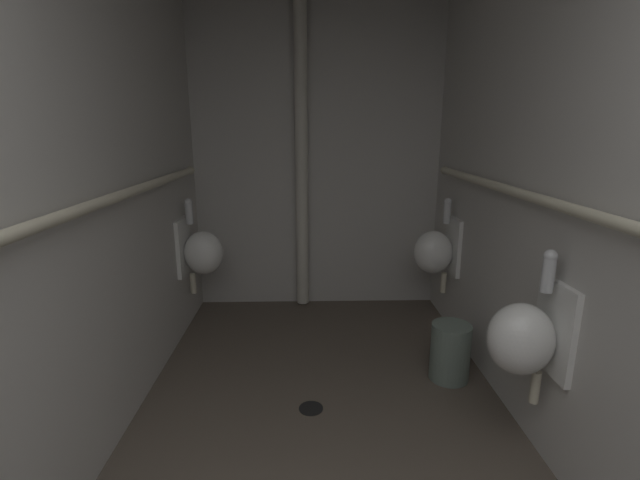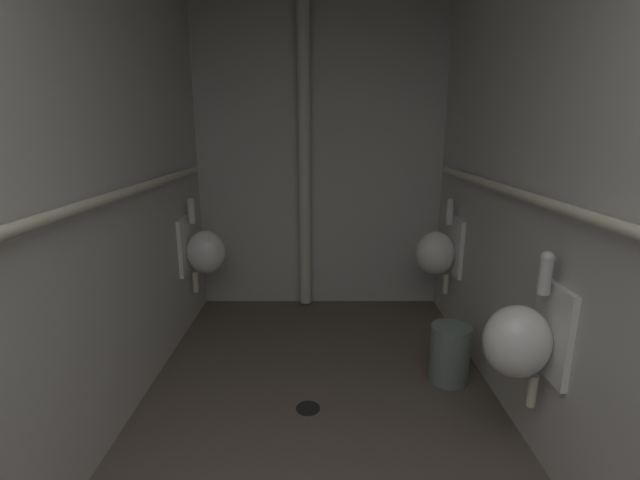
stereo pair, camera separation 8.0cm
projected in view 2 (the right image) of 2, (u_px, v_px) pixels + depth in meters
The scene contains 12 objects.
floor at pixel (321, 461), 2.19m from camera, with size 2.24×4.12×0.08m, color brown.
wall_left at pixel (63, 191), 1.87m from camera, with size 0.06×4.12×2.62m, color beige.
wall_right at pixel (580, 191), 1.86m from camera, with size 0.06×4.12×2.62m, color beige.
wall_back at pixel (321, 159), 3.83m from camera, with size 2.24×0.06×2.62m, color beige.
urinal_left_mid at pixel (204, 250), 3.45m from camera, with size 0.32×0.30×0.76m.
urinal_right_mid at pixel (523, 340), 1.99m from camera, with size 0.32×0.30×0.76m.
urinal_right_far at pixel (439, 252), 3.41m from camera, with size 0.32×0.30×0.76m.
supply_pipe_left at pixel (86, 206), 1.88m from camera, with size 0.06×3.39×0.06m.
supply_pipe_right at pixel (558, 207), 1.86m from camera, with size 0.06×3.35×0.06m.
standpipe_back_wall at pixel (306, 160), 3.73m from camera, with size 0.11×0.11×2.57m, color beige.
floor_drain at pixel (309, 408), 2.54m from camera, with size 0.14×0.14×0.01m, color black.
waste_bin at pixel (451, 354), 2.79m from camera, with size 0.25×0.25×0.37m, color slate.
Camera 2 is at (0.00, 0.14, 1.57)m, focal length 24.83 mm.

